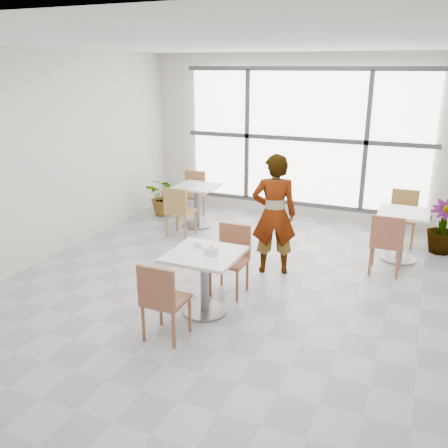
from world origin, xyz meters
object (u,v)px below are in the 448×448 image
at_px(person, 274,215).
at_px(plant_left, 164,197).
at_px(coffee_cup, 197,245).
at_px(bg_table_left, 197,200).
at_px(bg_chair_left_far, 193,191).
at_px(chair_near, 162,297).
at_px(bg_chair_left_near, 178,209).
at_px(bg_chair_right_far, 403,213).
at_px(chair_far, 232,254).
at_px(plant_right, 443,227).
at_px(bg_table_right, 402,229).
at_px(oatmeal_bowl, 211,250).
at_px(bg_chair_right_near, 387,240).
at_px(main_table, 204,271).

xyz_separation_m(person, plant_left, (-2.75, 1.78, -0.47)).
distance_m(coffee_cup, bg_table_left, 3.06).
distance_m(person, bg_chair_left_far, 2.95).
distance_m(chair_near, coffee_cup, 0.90).
bearing_deg(bg_chair_left_far, plant_left, -165.32).
height_order(coffee_cup, bg_chair_left_near, bg_chair_left_near).
height_order(chair_near, bg_chair_right_far, same).
bearing_deg(chair_far, plant_right, 45.39).
xyz_separation_m(coffee_cup, bg_table_right, (2.13, 2.47, -0.29)).
xyz_separation_m(chair_near, oatmeal_bowl, (0.23, 0.74, 0.29)).
xyz_separation_m(bg_chair_left_far, bg_chair_right_near, (3.66, -1.42, 0.00)).
bearing_deg(oatmeal_bowl, plant_right, 51.99).
relative_size(chair_near, person, 0.52).
bearing_deg(main_table, bg_chair_right_far, 60.07).
bearing_deg(plant_right, bg_chair_right_far, 160.49).
distance_m(bg_table_right, bg_chair_left_far, 3.89).
bearing_deg(bg_chair_right_far, main_table, -119.93).
bearing_deg(coffee_cup, oatmeal_bowl, -26.86).
xyz_separation_m(chair_near, chair_far, (0.21, 1.38, 0.00)).
relative_size(coffee_cup, bg_table_left, 0.21).
relative_size(main_table, bg_chair_right_near, 0.92).
bearing_deg(coffee_cup, bg_chair_right_far, 57.13).
relative_size(bg_chair_left_near, bg_chair_right_near, 1.00).
bearing_deg(plant_left, bg_chair_right_far, 2.12).
relative_size(main_table, oatmeal_bowl, 3.81).
distance_m(oatmeal_bowl, bg_table_right, 3.23).
bearing_deg(plant_left, bg_table_right, -8.08).
relative_size(bg_table_left, plant_right, 0.90).
xyz_separation_m(person, bg_chair_left_far, (-2.21, 1.92, -0.34)).
xyz_separation_m(person, bg_chair_right_near, (1.45, 0.51, -0.34)).
distance_m(oatmeal_bowl, plant_right, 4.02).
bearing_deg(bg_chair_right_near, bg_table_right, -103.61).
relative_size(bg_chair_left_near, bg_chair_left_far, 1.00).
bearing_deg(plant_left, bg_chair_left_far, 14.68).
relative_size(bg_chair_right_near, plant_right, 1.04).
distance_m(chair_near, person, 2.25).
relative_size(chair_far, bg_table_right, 1.16).
bearing_deg(bg_chair_right_far, bg_table_left, -171.36).
bearing_deg(bg_table_right, bg_chair_right_near, -103.61).
bearing_deg(oatmeal_bowl, main_table, -167.26).
bearing_deg(plant_right, bg_chair_left_far, 177.45).
relative_size(bg_table_right, bg_chair_left_near, 0.86).
bearing_deg(chair_near, chair_far, -98.75).
xyz_separation_m(bg_chair_left_near, plant_left, (-0.87, 1.02, -0.13)).
distance_m(coffee_cup, bg_chair_left_far, 3.66).
relative_size(main_table, person, 0.48).
relative_size(bg_table_left, bg_table_right, 1.00).
relative_size(chair_near, bg_chair_right_near, 1.00).
distance_m(main_table, bg_chair_left_near, 2.67).
bearing_deg(bg_chair_right_far, person, -129.13).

